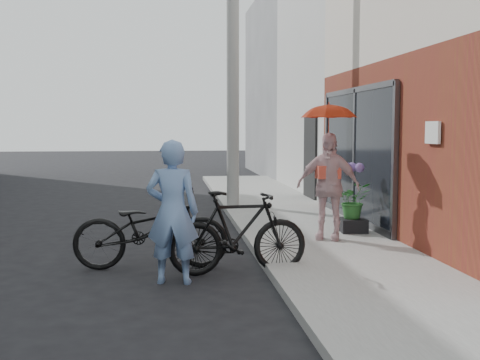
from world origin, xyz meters
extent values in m
plane|color=black|center=(0.00, 0.00, 0.00)|extent=(80.00, 80.00, 0.00)
cube|color=gray|center=(2.10, 2.00, 0.06)|extent=(2.20, 24.00, 0.12)
cube|color=#9E9E99|center=(0.94, 2.00, 0.06)|extent=(0.12, 24.00, 0.12)
cube|color=black|center=(3.16, 3.50, 1.36)|extent=(0.06, 3.80, 2.40)
cube|color=white|center=(3.16, 0.20, 1.82)|extent=(0.04, 0.40, 0.30)
cube|color=silver|center=(7.20, 9.00, 3.50)|extent=(8.00, 6.00, 7.00)
cube|color=slate|center=(7.20, 16.00, 3.50)|extent=(8.00, 8.00, 7.00)
cylinder|color=#9E9E99|center=(1.10, 6.00, 3.50)|extent=(0.28, 0.28, 7.00)
imported|color=#7195C9|center=(-0.32, -0.26, 0.87)|extent=(0.70, 0.52, 1.75)
imported|color=black|center=(-0.60, 0.52, 0.54)|extent=(2.07, 0.76, 1.08)
imported|color=black|center=(0.52, 0.08, 0.54)|extent=(1.85, 0.68, 1.09)
imported|color=beige|center=(2.14, 1.70, 0.96)|extent=(1.07, 0.78, 1.68)
imported|color=red|center=(2.14, 1.70, 2.17)|extent=(0.82, 0.82, 0.72)
cube|color=black|center=(2.74, 2.27, 0.23)|extent=(0.46, 0.46, 0.23)
imported|color=#2B6D2C|center=(2.74, 2.27, 0.66)|extent=(0.56, 0.48, 0.62)
camera|label=1|loc=(-0.37, -7.49, 1.90)|focal=45.00mm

